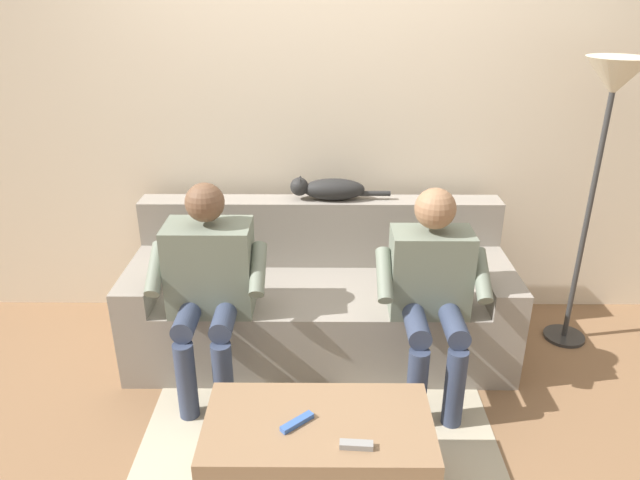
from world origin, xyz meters
TOP-DOWN VIEW (x-y plane):
  - ground_plane at (0.00, 0.60)m, footprint 8.00×8.00m
  - back_wall at (0.00, -0.64)m, footprint 4.46×0.06m
  - couch at (0.00, -0.14)m, footprint 2.11×0.79m
  - coffee_table at (0.00, 0.99)m, footprint 0.92×0.49m
  - person_left_seated at (-0.56, 0.26)m, footprint 0.55×0.53m
  - person_right_seated at (0.56, 0.23)m, footprint 0.58×0.52m
  - cat_on_backrest at (-0.05, -0.39)m, footprint 0.58×0.14m
  - remote_blue at (0.08, 1.01)m, footprint 0.13×0.12m
  - remote_gray at (-0.14, 1.13)m, footprint 0.13×0.05m
  - floor_rug at (0.00, 0.86)m, footprint 1.67×1.70m
  - floor_lamp at (-1.48, -0.20)m, footprint 0.31×0.31m

SIDE VIEW (x-z plane):
  - ground_plane at x=0.00m, z-range 0.00..0.00m
  - floor_rug at x=0.00m, z-range 0.00..0.01m
  - coffee_table at x=0.00m, z-range 0.00..0.38m
  - couch at x=0.00m, z-range -0.12..0.70m
  - remote_blue at x=0.08m, z-range 0.38..0.40m
  - remote_gray at x=-0.14m, z-range 0.38..0.41m
  - person_left_seated at x=-0.56m, z-range 0.07..1.16m
  - person_right_seated at x=0.56m, z-range 0.07..1.18m
  - cat_on_backrest at x=-0.05m, z-range 0.82..0.95m
  - back_wall at x=0.00m, z-range 0.00..2.54m
  - floor_lamp at x=-1.48m, z-range 0.59..2.24m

